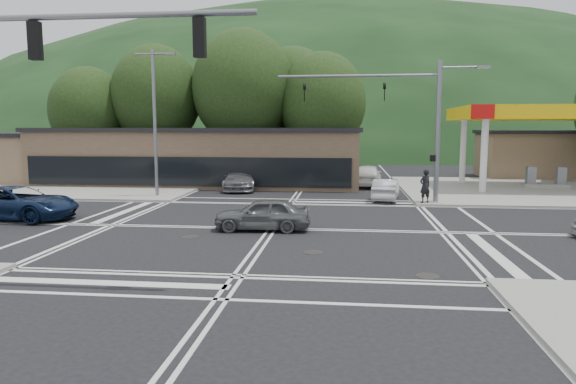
# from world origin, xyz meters

# --- Properties ---
(ground) EXTENTS (120.00, 120.00, 0.00)m
(ground) POSITION_xyz_m (0.00, 0.00, 0.00)
(ground) COLOR black
(ground) RESTS_ON ground
(sidewalk_ne) EXTENTS (16.00, 16.00, 0.15)m
(sidewalk_ne) POSITION_xyz_m (15.00, 15.00, 0.07)
(sidewalk_ne) COLOR gray
(sidewalk_ne) RESTS_ON ground
(sidewalk_nw) EXTENTS (16.00, 16.00, 0.15)m
(sidewalk_nw) POSITION_xyz_m (-15.00, 15.00, 0.07)
(sidewalk_nw) COLOR gray
(sidewalk_nw) RESTS_ON ground
(gas_station_canopy) EXTENTS (12.32, 8.34, 5.75)m
(gas_station_canopy) POSITION_xyz_m (16.99, 15.99, 5.04)
(gas_station_canopy) COLOR silver
(gas_station_canopy) RESTS_ON ground
(convenience_store) EXTENTS (10.00, 6.00, 3.80)m
(convenience_store) POSITION_xyz_m (20.00, 25.00, 1.90)
(convenience_store) COLOR #846B4F
(convenience_store) RESTS_ON ground
(commercial_row) EXTENTS (24.00, 8.00, 4.00)m
(commercial_row) POSITION_xyz_m (-8.00, 17.00, 2.00)
(commercial_row) COLOR brown
(commercial_row) RESTS_ON ground
(commercial_nw) EXTENTS (8.00, 7.00, 3.60)m
(commercial_nw) POSITION_xyz_m (-24.00, 17.00, 1.80)
(commercial_nw) COLOR #846B4F
(commercial_nw) RESTS_ON ground
(hill_north) EXTENTS (252.00, 126.00, 140.00)m
(hill_north) POSITION_xyz_m (0.00, 90.00, 0.00)
(hill_north) COLOR black
(hill_north) RESTS_ON ground
(tree_n_a) EXTENTS (8.00, 8.00, 11.75)m
(tree_n_a) POSITION_xyz_m (-14.00, 24.00, 7.14)
(tree_n_a) COLOR #382619
(tree_n_a) RESTS_ON ground
(tree_n_b) EXTENTS (9.00, 9.00, 12.98)m
(tree_n_b) POSITION_xyz_m (-6.00, 24.00, 7.79)
(tree_n_b) COLOR #382619
(tree_n_b) RESTS_ON ground
(tree_n_c) EXTENTS (7.60, 7.60, 10.87)m
(tree_n_c) POSITION_xyz_m (1.00, 24.00, 6.49)
(tree_n_c) COLOR #382619
(tree_n_c) RESTS_ON ground
(tree_n_d) EXTENTS (6.80, 6.80, 9.76)m
(tree_n_d) POSITION_xyz_m (-20.00, 23.00, 5.84)
(tree_n_d) COLOR #382619
(tree_n_d) RESTS_ON ground
(tree_n_e) EXTENTS (8.40, 8.40, 11.98)m
(tree_n_e) POSITION_xyz_m (-2.00, 28.00, 7.14)
(tree_n_e) COLOR #382619
(tree_n_e) RESTS_ON ground
(streetlight_nw) EXTENTS (2.50, 0.25, 9.00)m
(streetlight_nw) POSITION_xyz_m (-8.44, 9.00, 5.05)
(streetlight_nw) COLOR slate
(streetlight_nw) RESTS_ON ground
(signal_mast_ne) EXTENTS (11.65, 0.30, 8.00)m
(signal_mast_ne) POSITION_xyz_m (6.95, 8.20, 5.07)
(signal_mast_ne) COLOR slate
(signal_mast_ne) RESTS_ON ground
(car_blue_west) EXTENTS (5.82, 2.96, 1.57)m
(car_blue_west) POSITION_xyz_m (-12.29, 0.89, 0.79)
(car_blue_west) COLOR #0D1C3B
(car_blue_west) RESTS_ON ground
(car_grey_center) EXTENTS (4.12, 1.84, 1.38)m
(car_grey_center) POSITION_xyz_m (-0.38, -0.30, 0.69)
(car_grey_center) COLOR #595C5D
(car_grey_center) RESTS_ON ground
(car_queue_a) EXTENTS (1.95, 4.09, 1.29)m
(car_queue_a) POSITION_xyz_m (5.50, 9.36, 0.65)
(car_queue_a) COLOR #9FA2A6
(car_queue_a) RESTS_ON ground
(car_queue_b) EXTENTS (2.38, 5.00, 1.65)m
(car_queue_b) POSITION_xyz_m (4.72, 16.60, 0.83)
(car_queue_b) COLOR white
(car_queue_b) RESTS_ON ground
(car_northbound) EXTENTS (2.81, 5.48, 1.52)m
(car_northbound) POSITION_xyz_m (-4.19, 13.56, 0.76)
(car_northbound) COLOR slate
(car_northbound) RESTS_ON ground
(pedestrian) EXTENTS (0.82, 0.73, 1.88)m
(pedestrian) POSITION_xyz_m (7.50, 7.57, 1.09)
(pedestrian) COLOR black
(pedestrian) RESTS_ON sidewalk_ne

